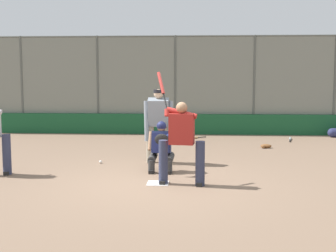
# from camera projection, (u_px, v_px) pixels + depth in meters

# --- Properties ---
(ground_plane) EXTENTS (160.00, 160.00, 0.00)m
(ground_plane) POSITION_uv_depth(u_px,v_px,m) (158.00, 184.00, 9.38)
(ground_plane) COLOR #7A604C
(home_plate_marker) EXTENTS (0.43, 0.43, 0.01)m
(home_plate_marker) POSITION_uv_depth(u_px,v_px,m) (158.00, 183.00, 9.38)
(home_plate_marker) COLOR white
(home_plate_marker) RESTS_ON ground_plane
(backstop_fence) EXTENTS (17.01, 0.08, 3.54)m
(backstop_fence) POSITION_uv_depth(u_px,v_px,m) (175.00, 83.00, 16.84)
(backstop_fence) COLOR #515651
(backstop_fence) RESTS_ON ground_plane
(padding_wall) EXTENTS (16.59, 0.18, 0.73)m
(padding_wall) POSITION_uv_depth(u_px,v_px,m) (175.00, 124.00, 16.91)
(padding_wall) COLOR #19512D
(padding_wall) RESTS_ON ground_plane
(bleachers_beyond) EXTENTS (11.85, 3.05, 1.80)m
(bleachers_beyond) POSITION_uv_depth(u_px,v_px,m) (252.00, 112.00, 19.63)
(bleachers_beyond) COLOR slate
(bleachers_beyond) RESTS_ON ground_plane
(batter_at_plate) EXTENTS (0.99, 0.73, 2.23)m
(batter_at_plate) POSITION_uv_depth(u_px,v_px,m) (181.00, 140.00, 9.18)
(batter_at_plate) COLOR #2D334C
(batter_at_plate) RESTS_ON ground_plane
(catcher_behind_plate) EXTENTS (0.60, 0.72, 1.14)m
(catcher_behind_plate) POSITION_uv_depth(u_px,v_px,m) (161.00, 146.00, 10.41)
(catcher_behind_plate) COLOR #333333
(catcher_behind_plate) RESTS_ON ground_plane
(umpire_home) EXTENTS (0.74, 0.44, 1.82)m
(umpire_home) POSITION_uv_depth(u_px,v_px,m) (159.00, 123.00, 11.43)
(umpire_home) COLOR gray
(umpire_home) RESTS_ON ground_plane
(spare_bat_near_backstop) EXTENTS (0.23, 0.84, 0.07)m
(spare_bat_near_backstop) POSITION_uv_depth(u_px,v_px,m) (290.00, 139.00, 15.40)
(spare_bat_near_backstop) COLOR black
(spare_bat_near_backstop) RESTS_ON ground_plane
(spare_bat_by_padding) EXTENTS (0.71, 0.50, 0.07)m
(spare_bat_by_padding) POSITION_uv_depth(u_px,v_px,m) (193.00, 138.00, 15.70)
(spare_bat_by_padding) COLOR black
(spare_bat_by_padding) RESTS_ON ground_plane
(fielding_glove_on_dirt) EXTENTS (0.32, 0.25, 0.12)m
(fielding_glove_on_dirt) POSITION_uv_depth(u_px,v_px,m) (266.00, 146.00, 13.79)
(fielding_glove_on_dirt) COLOR brown
(fielding_glove_on_dirt) RESTS_ON ground_plane
(baseball_loose) EXTENTS (0.07, 0.07, 0.07)m
(baseball_loose) POSITION_uv_depth(u_px,v_px,m) (101.00, 162.00, 11.46)
(baseball_loose) COLOR white
(baseball_loose) RESTS_ON ground_plane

